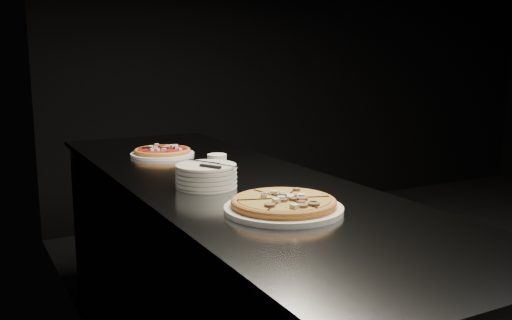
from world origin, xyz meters
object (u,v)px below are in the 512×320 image
pizza_mushroom (284,205)px  plate_stack (206,176)px  counter (228,296)px  pizza_tomato (162,152)px  ramekin (217,162)px  cutlery (210,164)px

pizza_mushroom → plate_stack: size_ratio=1.88×
counter → plate_stack: (-0.12, -0.09, 0.50)m
pizza_tomato → plate_stack: plate_stack is taller
pizza_mushroom → pizza_tomato: (-0.01, 1.06, -0.00)m
pizza_mushroom → ramekin: size_ratio=5.16×
cutlery → ramekin: 0.29m
counter → pizza_mushroom: 0.69m
pizza_tomato → cutlery: bearing=-94.9°
plate_stack → ramekin: size_ratio=2.75×
plate_stack → pizza_mushroom: bearing=-79.8°
pizza_mushroom → ramekin: bearing=83.5°
counter → cutlery: (-0.11, -0.10, 0.54)m
pizza_tomato → cutlery: 0.68m
pizza_mushroom → pizza_tomato: size_ratio=1.18×
counter → pizza_tomato: bearing=95.3°
counter → pizza_mushroom: bearing=-95.6°
counter → ramekin: (0.02, 0.14, 0.49)m
pizza_mushroom → ramekin: (0.07, 0.63, 0.01)m
plate_stack → counter: bearing=36.2°
cutlery → ramekin: bearing=32.8°
plate_stack → cutlery: 0.05m
counter → pizza_tomato: (-0.05, 0.57, 0.48)m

